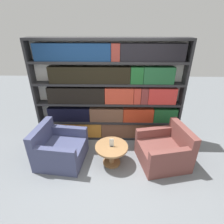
% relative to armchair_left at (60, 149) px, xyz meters
% --- Properties ---
extents(ground_plane, '(14.00, 14.00, 0.00)m').
position_rel_armchair_left_xyz_m(ground_plane, '(0.99, -0.40, -0.27)').
color(ground_plane, slate).
extents(bookshelf, '(3.36, 0.30, 2.36)m').
position_rel_armchair_left_xyz_m(bookshelf, '(1.03, 0.89, 0.88)').
color(bookshelf, silver).
rests_on(bookshelf, ground_plane).
extents(armchair_left, '(1.00, 0.97, 0.80)m').
position_rel_armchair_left_xyz_m(armchair_left, '(0.00, 0.00, 0.00)').
color(armchair_left, '#42476B').
rests_on(armchair_left, ground_plane).
extents(armchair_right, '(1.07, 1.04, 0.80)m').
position_rel_armchair_left_xyz_m(armchair_right, '(2.16, 0.00, 0.00)').
color(armchair_right, brown).
rests_on(armchair_right, ground_plane).
extents(coffee_table, '(0.66, 0.66, 0.43)m').
position_rel_armchair_left_xyz_m(coffee_table, '(1.08, -0.07, 0.04)').
color(coffee_table, olive).
rests_on(coffee_table, ground_plane).
extents(table_sign, '(0.09, 0.06, 0.17)m').
position_rel_armchair_left_xyz_m(table_sign, '(1.08, -0.07, 0.23)').
color(table_sign, black).
rests_on(table_sign, coffee_table).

